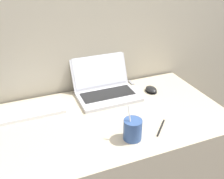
# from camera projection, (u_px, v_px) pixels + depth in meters

# --- Properties ---
(desk) EXTENTS (1.21, 0.72, 0.70)m
(desk) POSITION_uv_depth(u_px,v_px,m) (115.00, 164.00, 1.59)
(desk) COLOR beige
(desk) RESTS_ON ground_plane
(laptop) EXTENTS (0.36, 0.34, 0.24)m
(laptop) POSITION_uv_depth(u_px,v_px,m) (105.00, 86.00, 1.61)
(laptop) COLOR silver
(laptop) RESTS_ON desk
(drink_cup) EXTENTS (0.09, 0.09, 0.18)m
(drink_cup) POSITION_uv_depth(u_px,v_px,m) (132.00, 129.00, 1.22)
(drink_cup) COLOR #33518C
(drink_cup) RESTS_ON desk
(computer_mouse) EXTENTS (0.07, 0.09, 0.03)m
(computer_mouse) POSITION_uv_depth(u_px,v_px,m) (151.00, 90.00, 1.66)
(computer_mouse) COLOR black
(computer_mouse) RESTS_ON desk
(external_keyboard) EXTENTS (0.38, 0.17, 0.02)m
(external_keyboard) POSITION_uv_depth(u_px,v_px,m) (29.00, 111.00, 1.44)
(external_keyboard) COLOR silver
(external_keyboard) RESTS_ON desk
(usb_stick) EXTENTS (0.02, 0.06, 0.01)m
(usb_stick) POSITION_uv_depth(u_px,v_px,m) (131.00, 83.00, 1.77)
(usb_stick) COLOR #99999E
(usb_stick) RESTS_ON desk
(pen) EXTENTS (0.11, 0.11, 0.01)m
(pen) POSITION_uv_depth(u_px,v_px,m) (161.00, 128.00, 1.32)
(pen) COLOR black
(pen) RESTS_ON desk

